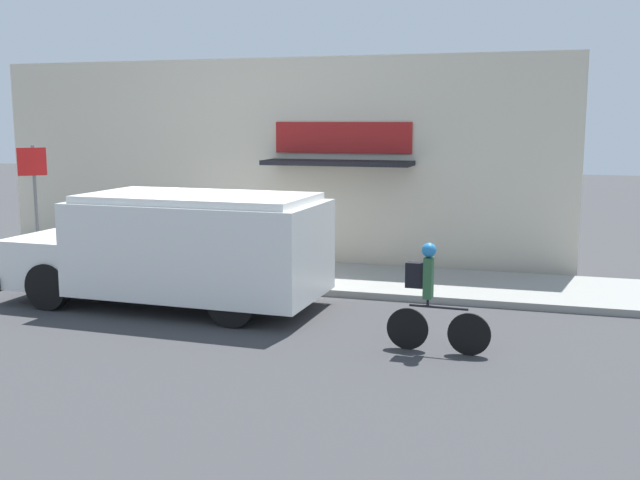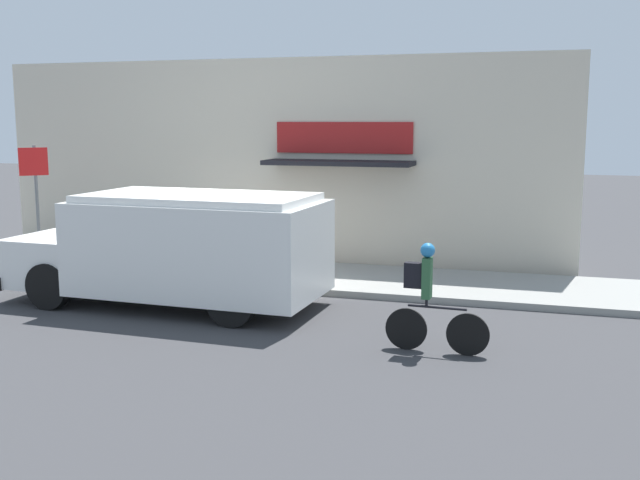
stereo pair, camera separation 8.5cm
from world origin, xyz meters
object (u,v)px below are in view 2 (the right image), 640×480
Objects in this scene: cyclist at (429,298)px; stop_sign_post at (36,185)px; school_bus at (179,247)px; trash_bin at (140,240)px.

cyclist is 0.60× the size of stop_sign_post.
school_bus is 6.77× the size of trash_bin.
stop_sign_post reaches higher than trash_bin.
school_bus is at bearing -24.58° from stop_sign_post.
school_bus is 4.24m from trash_bin.
school_bus is at bearing 165.67° from cyclist.
stop_sign_post is 2.53m from trash_bin.
cyclist is 1.85× the size of trash_bin.
school_bus is at bearing -50.21° from trash_bin.
cyclist is at bearing -32.30° from trash_bin.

